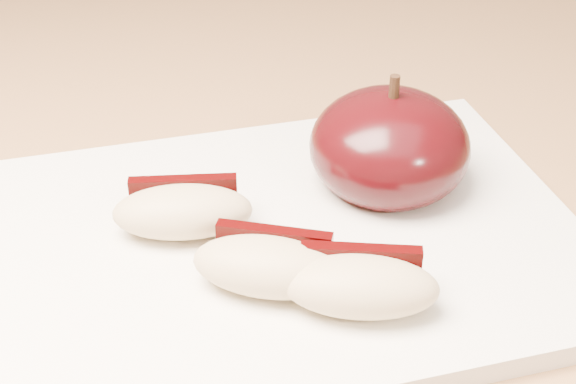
{
  "coord_description": "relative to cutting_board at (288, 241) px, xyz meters",
  "views": [
    {
      "loc": [
        -0.1,
        0.04,
        1.16
      ],
      "look_at": [
        -0.09,
        0.36,
        0.94
      ],
      "focal_mm": 50.0,
      "sensor_mm": 36.0,
      "label": 1
    }
  ],
  "objects": [
    {
      "name": "back_cabinet",
      "position": [
        0.09,
        0.84,
        -0.44
      ],
      "size": [
        2.4,
        0.62,
        0.94
      ],
      "color": "silver",
      "rests_on": "ground"
    },
    {
      "name": "cutting_board",
      "position": [
        0.0,
        0.0,
        0.0
      ],
      "size": [
        0.34,
        0.28,
        0.01
      ],
      "primitive_type": "cube",
      "rotation": [
        0.0,
        0.0,
        0.23
      ],
      "color": "white",
      "rests_on": "island_counter"
    },
    {
      "name": "apple_half",
      "position": [
        0.06,
        0.05,
        0.03
      ],
      "size": [
        0.1,
        0.1,
        0.07
      ],
      "rotation": [
        0.0,
        0.0,
        -0.11
      ],
      "color": "black",
      "rests_on": "cutting_board"
    },
    {
      "name": "apple_wedge_a",
      "position": [
        -0.05,
        0.0,
        0.02
      ],
      "size": [
        0.07,
        0.04,
        0.03
      ],
      "rotation": [
        0.0,
        0.0,
        0.03
      ],
      "color": "tan",
      "rests_on": "cutting_board"
    },
    {
      "name": "apple_wedge_b",
      "position": [
        -0.01,
        -0.04,
        0.02
      ],
      "size": [
        0.08,
        0.05,
        0.03
      ],
      "rotation": [
        0.0,
        0.0,
        -0.24
      ],
      "color": "tan",
      "rests_on": "cutting_board"
    },
    {
      "name": "apple_wedge_c",
      "position": [
        0.03,
        -0.06,
        0.02
      ],
      "size": [
        0.07,
        0.04,
        0.03
      ],
      "rotation": [
        0.0,
        0.0,
        -0.11
      ],
      "color": "tan",
      "rests_on": "cutting_board"
    }
  ]
}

